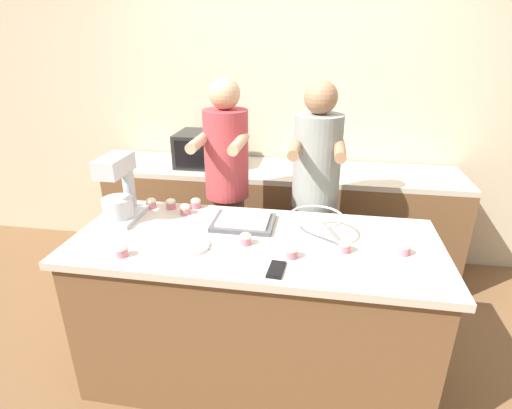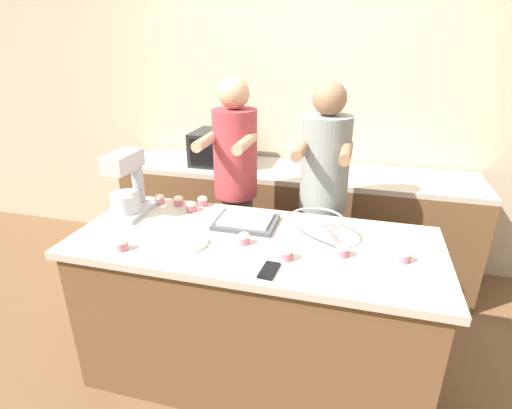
% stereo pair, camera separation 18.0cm
% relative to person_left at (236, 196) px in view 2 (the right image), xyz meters
% --- Properties ---
extents(ground_plane, '(16.00, 16.00, 0.00)m').
position_rel_person_left_xyz_m(ground_plane, '(0.28, -0.58, -0.88)').
color(ground_plane, brown).
extents(back_wall, '(10.00, 0.06, 2.70)m').
position_rel_person_left_xyz_m(back_wall, '(0.28, 0.98, 0.47)').
color(back_wall, beige).
rests_on(back_wall, ground_plane).
extents(island_counter, '(1.91, 0.80, 0.90)m').
position_rel_person_left_xyz_m(island_counter, '(0.28, -0.58, -0.43)').
color(island_counter, brown).
rests_on(island_counter, ground_plane).
extents(back_counter, '(2.80, 0.60, 0.90)m').
position_rel_person_left_xyz_m(back_counter, '(0.28, 0.63, -0.43)').
color(back_counter, brown).
rests_on(back_counter, ground_plane).
extents(person_left, '(0.30, 0.48, 1.65)m').
position_rel_person_left_xyz_m(person_left, '(0.00, 0.00, 0.00)').
color(person_left, brown).
rests_on(person_left, ground_plane).
extents(person_right, '(0.31, 0.49, 1.64)m').
position_rel_person_left_xyz_m(person_right, '(0.57, 0.00, -0.01)').
color(person_right, '#232328').
rests_on(person_right, ground_plane).
extents(stand_mixer, '(0.20, 0.30, 0.38)m').
position_rel_person_left_xyz_m(stand_mixer, '(-0.52, -0.45, 0.18)').
color(stand_mixer, '#B2B7BC').
rests_on(stand_mixer, island_counter).
extents(mixing_bowl, '(0.28, 0.28, 0.13)m').
position_rel_person_left_xyz_m(mixing_bowl, '(0.59, -0.51, 0.08)').
color(mixing_bowl, '#BCBCC1').
rests_on(mixing_bowl, island_counter).
extents(baking_tray, '(0.34, 0.26, 0.04)m').
position_rel_person_left_xyz_m(baking_tray, '(0.19, -0.41, 0.03)').
color(baking_tray, '#4C4C51').
rests_on(baking_tray, island_counter).
extents(microwave_oven, '(0.45, 0.37, 0.27)m').
position_rel_person_left_xyz_m(microwave_oven, '(-0.32, 0.63, 0.15)').
color(microwave_oven, black).
rests_on(microwave_oven, back_counter).
extents(cell_phone, '(0.08, 0.15, 0.01)m').
position_rel_person_left_xyz_m(cell_phone, '(0.43, -0.86, 0.02)').
color(cell_phone, black).
rests_on(cell_phone, island_counter).
extents(small_plate, '(0.21, 0.21, 0.02)m').
position_rel_person_left_xyz_m(small_plate, '(-0.03, -0.72, 0.02)').
color(small_plate, white).
rests_on(small_plate, island_counter).
extents(knife, '(0.20, 0.12, 0.01)m').
position_rel_person_left_xyz_m(knife, '(0.02, -0.75, 0.01)').
color(knife, '#BCBCC1').
rests_on(knife, island_counter).
extents(cupcake_0, '(0.06, 0.06, 0.06)m').
position_rel_person_left_xyz_m(cupcake_0, '(0.49, -0.73, 0.04)').
color(cupcake_0, '#D17084').
rests_on(cupcake_0, island_counter).
extents(cupcake_1, '(0.06, 0.06, 0.06)m').
position_rel_person_left_xyz_m(cupcake_1, '(0.25, -0.64, 0.04)').
color(cupcake_1, '#D17084').
rests_on(cupcake_1, island_counter).
extents(cupcake_2, '(0.06, 0.06, 0.06)m').
position_rel_person_left_xyz_m(cupcake_2, '(1.02, -0.61, 0.04)').
color(cupcake_2, '#D17084').
rests_on(cupcake_2, island_counter).
extents(cupcake_3, '(0.06, 0.06, 0.06)m').
position_rel_person_left_xyz_m(cupcake_3, '(-0.42, -0.27, 0.04)').
color(cupcake_3, '#D17084').
rests_on(cupcake_3, island_counter).
extents(cupcake_4, '(0.06, 0.06, 0.06)m').
position_rel_person_left_xyz_m(cupcake_4, '(-0.18, -0.33, 0.04)').
color(cupcake_4, '#D17084').
rests_on(cupcake_4, island_counter).
extents(cupcake_5, '(0.06, 0.06, 0.06)m').
position_rel_person_left_xyz_m(cupcake_5, '(-0.14, -0.23, 0.04)').
color(cupcake_5, '#D17084').
rests_on(cupcake_5, island_counter).
extents(cupcake_6, '(0.06, 0.06, 0.06)m').
position_rel_person_left_xyz_m(cupcake_6, '(0.74, -0.63, 0.04)').
color(cupcake_6, '#D17084').
rests_on(cupcake_6, island_counter).
extents(cupcake_7, '(0.06, 0.06, 0.06)m').
position_rel_person_left_xyz_m(cupcake_7, '(-0.32, -0.85, 0.04)').
color(cupcake_7, '#D17084').
rests_on(cupcake_7, island_counter).
extents(cupcake_8, '(0.06, 0.06, 0.06)m').
position_rel_person_left_xyz_m(cupcake_8, '(-0.29, -0.26, 0.04)').
color(cupcake_8, '#D17084').
rests_on(cupcake_8, island_counter).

